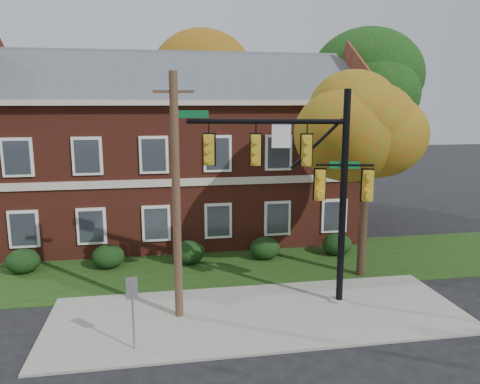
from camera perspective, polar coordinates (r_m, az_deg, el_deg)
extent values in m
plane|color=black|center=(15.55, 3.14, -16.43)|extent=(120.00, 120.00, 0.00)
cube|color=gray|center=(16.41, 2.33, -14.74)|extent=(14.00, 5.00, 0.08)
cube|color=#193811|center=(20.95, -0.58, -8.97)|extent=(30.00, 6.00, 0.04)
cube|color=maroon|center=(25.74, -7.17, 2.67)|extent=(18.00, 8.00, 7.00)
cube|color=beige|center=(25.48, -7.36, 10.76)|extent=(18.80, 8.80, 0.24)
cube|color=beige|center=(21.76, -6.65, 1.19)|extent=(18.00, 0.12, 0.35)
ellipsoid|color=black|center=(21.99, -24.96, -7.66)|extent=(1.40, 1.26, 1.05)
ellipsoid|color=black|center=(21.33, -15.77, -7.59)|extent=(1.40, 1.26, 1.05)
ellipsoid|color=black|center=(21.24, -6.27, -7.32)|extent=(1.40, 1.26, 1.05)
ellipsoid|color=black|center=(21.71, 3.05, -6.85)|extent=(1.40, 1.26, 1.05)
ellipsoid|color=black|center=(22.73, 11.74, -6.26)|extent=(1.40, 1.26, 1.05)
cylinder|color=black|center=(19.73, 14.86, -1.94)|extent=(0.36, 0.36, 5.76)
ellipsoid|color=#B7420F|center=(19.28, 15.39, 8.56)|extent=(4.25, 4.25, 3.60)
ellipsoid|color=#B7420F|center=(19.21, 17.67, 10.22)|extent=(3.50, 3.50, 3.00)
cylinder|color=black|center=(29.34, 14.75, 3.44)|extent=(0.36, 0.36, 7.04)
ellipsoid|color=black|center=(29.13, 15.18, 12.05)|extent=(5.95, 5.95, 5.04)
ellipsoid|color=black|center=(29.06, 17.29, 13.13)|extent=(4.90, 4.90, 4.20)
cylinder|color=black|center=(33.68, -6.15, 5.20)|extent=(0.36, 0.36, 7.68)
ellipsoid|color=#C04010|center=(33.56, -6.32, 13.38)|extent=(6.46, 6.46, 5.47)
ellipsoid|color=#C04010|center=(33.10, -4.58, 14.49)|extent=(5.32, 5.32, 4.56)
cylinder|color=gray|center=(17.65, 11.96, -12.89)|extent=(0.61, 0.61, 0.17)
cylinder|color=black|center=(16.53, 12.46, -1.05)|extent=(0.29, 0.29, 7.57)
cylinder|color=black|center=(16.03, 3.14, 8.58)|extent=(5.29, 1.50, 0.17)
cylinder|color=black|center=(16.32, 12.64, 3.23)|extent=(1.91, 0.56, 0.09)
cube|color=gold|center=(16.26, -3.80, 5.17)|extent=(0.54, 0.43, 1.26)
cube|color=gold|center=(16.11, 1.94, 5.13)|extent=(0.54, 0.43, 1.26)
cube|color=gold|center=(16.13, 8.12, 5.03)|extent=(0.54, 0.43, 1.26)
cube|color=silver|center=(16.06, 5.06, 6.82)|extent=(0.64, 0.20, 0.81)
cube|color=#0C602B|center=(16.27, -5.77, 9.42)|extent=(1.06, 0.31, 0.26)
cube|color=gold|center=(16.33, 9.72, 0.84)|extent=(0.54, 0.43, 1.26)
cube|color=gold|center=(16.56, 15.32, 0.75)|extent=(0.54, 0.43, 1.26)
cube|color=#0C602B|center=(16.32, 12.64, 3.23)|extent=(1.01, 0.30, 0.25)
cylinder|color=#462F20|center=(15.15, -7.77, -0.98)|extent=(0.29, 0.29, 8.09)
cube|color=#462F20|center=(14.83, -8.11, 12.03)|extent=(1.26, 0.19, 0.09)
cylinder|color=slate|center=(14.20, -12.91, -14.42)|extent=(0.07, 0.07, 2.26)
cube|color=slate|center=(13.87, -13.06, -11.35)|extent=(0.33, 0.11, 0.64)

